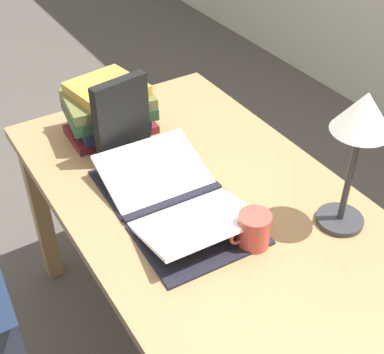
% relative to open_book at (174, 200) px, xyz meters
% --- Properties ---
extents(ground_plane, '(12.00, 12.00, 0.00)m').
position_rel_open_book_xyz_m(ground_plane, '(-0.00, 0.10, -0.75)').
color(ground_plane, '#47423D').
extents(reading_desk, '(1.34, 0.80, 0.72)m').
position_rel_open_book_xyz_m(reading_desk, '(-0.00, 0.10, -0.12)').
color(reading_desk, '#937047').
rests_on(reading_desk, ground_plane).
extents(open_book, '(0.55, 0.34, 0.08)m').
position_rel_open_book_xyz_m(open_book, '(0.00, 0.00, 0.00)').
color(open_book, black).
rests_on(open_book, reading_desk).
extents(book_stack_tall, '(0.25, 0.31, 0.19)m').
position_rel_open_book_xyz_m(book_stack_tall, '(-0.45, 0.01, 0.07)').
color(book_stack_tall, maroon).
rests_on(book_stack_tall, reading_desk).
extents(book_standing_upright, '(0.06, 0.19, 0.27)m').
position_rel_open_book_xyz_m(book_standing_upright, '(-0.30, -0.01, 0.11)').
color(book_standing_upright, black).
rests_on(book_standing_upright, reading_desk).
extents(reading_lamp, '(0.15, 0.15, 0.41)m').
position_rel_open_book_xyz_m(reading_lamp, '(0.30, 0.36, 0.29)').
color(reading_lamp, '#2D2D33').
rests_on(reading_lamp, reading_desk).
extents(coffee_mug, '(0.09, 0.12, 0.10)m').
position_rel_open_book_xyz_m(coffee_mug, '(0.24, 0.10, 0.02)').
color(coffee_mug, '#B74238').
rests_on(coffee_mug, reading_desk).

